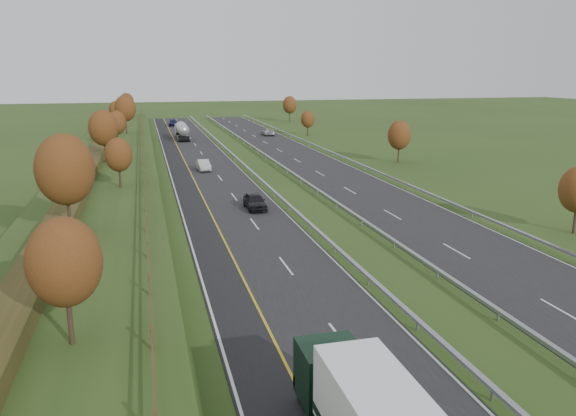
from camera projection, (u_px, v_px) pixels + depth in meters
name	position (u px, v px, depth m)	size (l,w,h in m)	color
ground	(276.00, 181.00, 72.97)	(400.00, 400.00, 0.00)	#2A4318
near_carriageway	(210.00, 177.00, 75.74)	(10.50, 200.00, 0.04)	black
far_carriageway	(326.00, 172.00, 79.73)	(10.50, 200.00, 0.04)	black
hard_shoulder	(182.00, 178.00, 74.83)	(3.00, 200.00, 0.04)	black
lane_markings	(256.00, 175.00, 77.17)	(26.75, 200.00, 0.01)	silver
embankment_left	(109.00, 174.00, 72.36)	(12.00, 200.00, 2.00)	#2A4318
hedge_left	(91.00, 163.00, 71.50)	(2.20, 180.00, 1.10)	#323415
fence_left	(144.00, 160.00, 72.65)	(0.12, 189.06, 1.20)	#422B19
median_barrier_near	(251.00, 171.00, 76.97)	(0.32, 200.00, 0.71)	#93969B
median_barrier_far	(287.00, 169.00, 78.21)	(0.32, 200.00, 0.71)	#93969B
outer_barrier_far	(364.00, 166.00, 80.99)	(0.32, 200.00, 0.71)	#93969B
trees_left	(107.00, 135.00, 68.00)	(6.64, 164.30, 7.66)	#2D2116
trees_far	(344.00, 122.00, 109.42)	(8.45, 118.60, 7.12)	#2D2116
road_tanker	(182.00, 130.00, 117.44)	(2.40, 11.22, 3.46)	silver
car_dark_near	(255.00, 201.00, 58.07)	(1.93, 4.79, 1.63)	black
car_silver_mid	(203.00, 165.00, 80.71)	(1.60, 4.59, 1.51)	silver
car_small_far	(173.00, 123.00, 146.37)	(2.16, 5.32, 1.54)	#151742
car_oncoming	(268.00, 132.00, 124.77)	(2.30, 4.98, 1.38)	#B7B7BD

